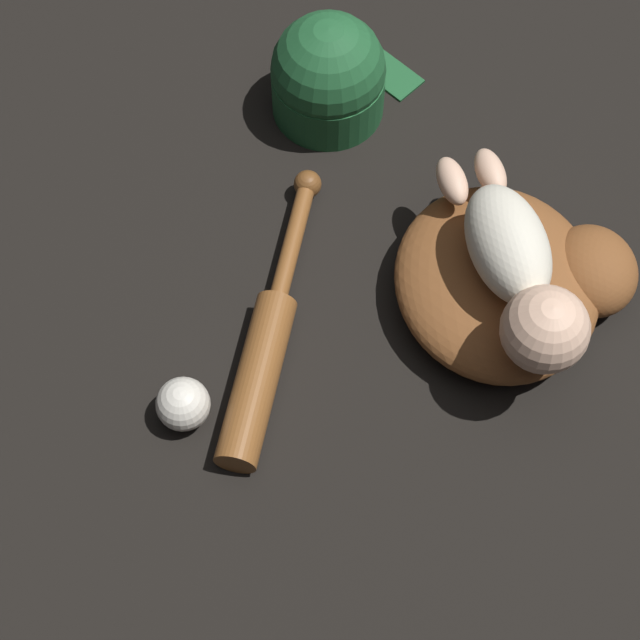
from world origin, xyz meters
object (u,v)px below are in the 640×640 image
at_px(baseball_bat, 266,346).
at_px(baseball, 183,404).
at_px(baby_figure, 520,273).
at_px(baseball_glove, 513,280).
at_px(baseball_cap, 329,76).

height_order(baseball_bat, baseball, baseball).
height_order(baby_figure, baseball_bat, baby_figure).
relative_size(baseball_glove, baseball_cap, 1.52).
distance_m(baby_figure, baseball, 0.46).
bearing_deg(baby_figure, baseball, -71.72).
xyz_separation_m(baby_figure, baseball_bat, (0.05, -0.32, -0.12)).
relative_size(baseball_glove, baseball, 5.08).
height_order(baseball_bat, baseball_cap, baseball_cap).
distance_m(baseball_bat, baseball, 0.14).
bearing_deg(baseball, baby_figure, 108.28).
distance_m(baseball, baseball_cap, 0.55).
relative_size(baseball_glove, baseball_bat, 0.79).
height_order(baseball_glove, baby_figure, baby_figure).
bearing_deg(baseball_glove, baseball_cap, -142.36).
distance_m(baseball_glove, baseball_bat, 0.35).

